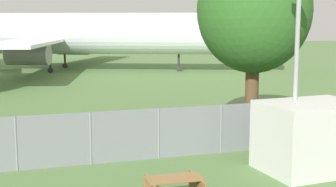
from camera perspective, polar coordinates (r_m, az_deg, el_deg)
perimeter_fence at (r=18.45m, az=6.48°, el=-4.32°), size 56.07×0.07×1.93m
airplane at (r=52.51m, az=-11.99°, el=7.11°), size 43.93×35.57×12.94m
portable_cabin at (r=16.89m, az=17.10°, el=-5.03°), size 3.56×2.72×2.38m
tree_near_hangar at (r=21.03m, az=10.43°, el=9.85°), size 4.99×4.99×8.37m
light_mast at (r=16.64m, az=15.50°, el=6.57°), size 0.44×0.44×7.42m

